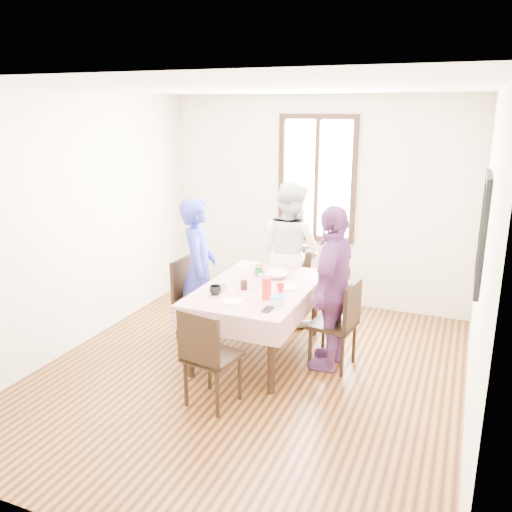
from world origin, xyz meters
name	(u,v)px	position (x,y,z in m)	size (l,w,h in m)	color
ground	(249,373)	(0.00, 0.00, 0.00)	(4.50, 4.50, 0.00)	black
back_wall	(317,202)	(0.00, 2.25, 1.35)	(4.00, 4.00, 0.00)	beige
right_wall	(483,265)	(2.00, 0.00, 1.35)	(4.50, 4.50, 0.00)	beige
window_frame	(317,179)	(0.00, 2.23, 1.65)	(1.02, 0.06, 1.62)	black
window_pane	(317,179)	(0.00, 2.24, 1.65)	(0.90, 0.02, 1.50)	white
art_poster	(483,232)	(1.98, 0.30, 1.55)	(0.04, 0.76, 0.96)	red
dining_table	(258,321)	(-0.08, 0.43, 0.38)	(0.96, 1.52, 0.75)	black
tablecloth	(258,287)	(-0.08, 0.43, 0.76)	(1.08, 1.64, 0.01)	#5B000F
chair_left	(197,299)	(-0.88, 0.57, 0.46)	(0.42, 0.42, 0.91)	black
chair_right	(333,324)	(0.71, 0.48, 0.46)	(0.42, 0.42, 0.91)	black
chair_far	(290,284)	(-0.08, 1.47, 0.46)	(0.42, 0.42, 0.91)	black
chair_near	(212,356)	(-0.08, -0.61, 0.46)	(0.42, 0.42, 0.91)	black
person_left	(198,270)	(-0.86, 0.57, 0.80)	(0.59, 0.38, 1.61)	#2B2F9C
person_far	(290,253)	(-0.08, 1.45, 0.86)	(0.83, 0.65, 1.71)	silver
person_right	(333,288)	(0.69, 0.48, 0.83)	(0.97, 0.40, 1.66)	#68336B
mug_black	(215,290)	(-0.37, 0.04, 0.81)	(0.12, 0.12, 0.09)	black
mug_flag	(280,288)	(0.19, 0.36, 0.80)	(0.08, 0.08, 0.08)	red
mug_green	(259,272)	(-0.22, 0.79, 0.80)	(0.09, 0.09, 0.07)	#0C7226
serving_bowl	(277,275)	(0.00, 0.77, 0.79)	(0.24, 0.24, 0.06)	white
juice_carton	(267,289)	(0.14, 0.11, 0.87)	(0.07, 0.07, 0.21)	red
butter_tub	(277,301)	(0.28, 0.02, 0.80)	(0.14, 0.14, 0.07)	white
jam_jar	(244,285)	(-0.18, 0.28, 0.81)	(0.07, 0.07, 0.09)	black
drinking_glass	(224,286)	(-0.36, 0.18, 0.81)	(0.06, 0.06, 0.09)	silver
smartphone	(268,309)	(0.25, -0.14, 0.77)	(0.08, 0.15, 0.01)	black
flower_vase	(261,279)	(-0.07, 0.49, 0.82)	(0.06, 0.06, 0.12)	silver
plate_right	(290,287)	(0.24, 0.51, 0.77)	(0.20, 0.20, 0.01)	white
plate_far	(277,270)	(-0.08, 1.00, 0.77)	(0.20, 0.20, 0.01)	white
plate_near	(232,301)	(-0.14, -0.08, 0.77)	(0.20, 0.20, 0.01)	white
butter_lid	(277,297)	(0.28, 0.02, 0.84)	(0.12, 0.12, 0.01)	blue
flower_bunch	(261,269)	(-0.07, 0.49, 0.93)	(0.09, 0.09, 0.10)	yellow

